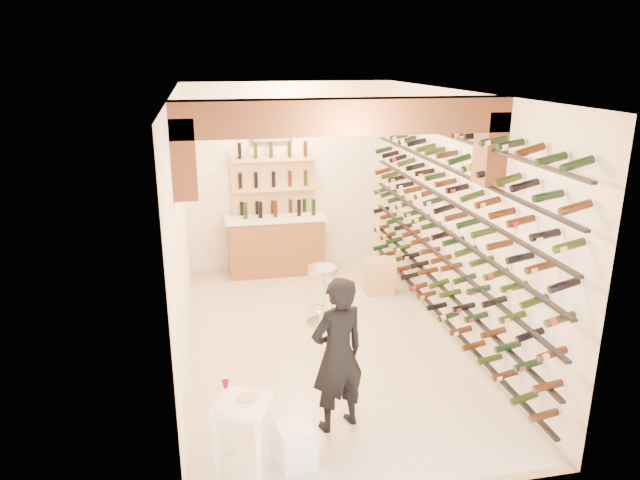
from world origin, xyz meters
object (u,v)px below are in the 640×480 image
Objects in this scene: person at (338,355)px; crate_lower at (379,285)px; white_stool at (296,445)px; tasting_table at (243,414)px; back_counter at (276,243)px; chrome_barstool at (322,291)px; wine_rack at (440,222)px.

person reaches higher than crate_lower.
white_stool is 0.94m from person.
crate_lower is at bearing 79.76° from tasting_table.
person is (0.04, -4.53, 0.28)m from back_counter.
back_counter is at bearing 99.65° from chrome_barstool.
wine_rack is 6.74× the size of chrome_barstool.
white_stool is (0.47, -0.05, -0.37)m from tasting_table.
crate_lower is at bearing -39.67° from back_counter.
chrome_barstool is (0.33, 2.37, -0.32)m from person.
white_stool is (-0.46, -5.03, -0.33)m from back_counter.
tasting_table is at bearing -114.69° from chrome_barstool.
crate_lower is (1.48, -1.23, -0.40)m from back_counter.
chrome_barstool is 1.49m from crate_lower.
crate_lower is at bearing -133.25° from person.
tasting_table is 0.99× the size of chrome_barstool.
crate_lower is (1.44, 3.30, -0.68)m from person.
white_stool is 0.25× the size of person.
back_counter is 5.06m from white_stool.
wine_rack is 2.04m from crate_lower.
wine_rack is 6.81× the size of tasting_table.
wine_rack is at bearing -18.50° from chrome_barstool.
person is (0.50, 0.50, 0.61)m from white_stool.
wine_rack reaches higher than crate_lower.
tasting_table is at bearing -100.58° from back_counter.
tasting_table is (-2.76, -2.33, -0.98)m from wine_rack.
wine_rack is 3.51× the size of person.
white_stool reaches higher than crate_lower.
wine_rack is 3.35× the size of back_counter.
crate_lower is at bearing 40.04° from chrome_barstool.
person is 1.92× the size of chrome_barstool.
person is 3.66m from crate_lower.
tasting_table is at bearing -122.67° from crate_lower.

